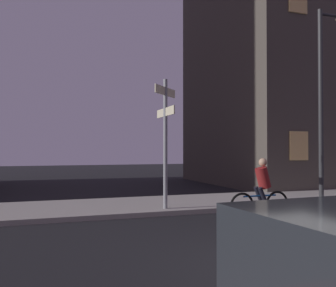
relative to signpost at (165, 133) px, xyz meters
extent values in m
plane|color=black|center=(0.21, -5.35, -2.33)|extent=(80.00, 80.00, 0.00)
cube|color=#9E9991|center=(0.21, 1.20, -2.26)|extent=(40.00, 3.28, 0.14)
cylinder|color=gray|center=(0.00, 0.00, -0.32)|extent=(0.12, 0.12, 3.74)
cube|color=beige|center=(0.00, 0.00, 1.20)|extent=(0.92, 0.92, 0.24)
cube|color=beige|center=(0.00, 0.00, 0.59)|extent=(0.03, 1.52, 0.24)
cylinder|color=#2D2D30|center=(5.80, 0.25, 1.11)|extent=(0.16, 0.16, 6.61)
cylinder|color=#2D2D30|center=(6.26, 0.25, 4.26)|extent=(0.93, 0.10, 0.10)
torus|color=black|center=(1.56, -1.61, -1.97)|extent=(0.72, 0.08, 0.72)
torus|color=black|center=(2.66, -1.58, -1.97)|extent=(0.72, 0.08, 0.72)
cylinder|color=#1959A5|center=(2.11, -1.60, -1.72)|extent=(1.00, 0.07, 0.04)
cylinder|color=maroon|center=(2.21, -1.60, -1.25)|extent=(0.46, 0.33, 0.61)
sphere|color=tan|center=(2.21, -1.60, -0.83)|extent=(0.22, 0.22, 0.22)
cylinder|color=black|center=(2.16, -1.69, -1.75)|extent=(0.34, 0.13, 0.55)
cylinder|color=black|center=(2.16, -1.51, -1.75)|extent=(0.34, 0.13, 0.55)
cube|color=#4C443D|center=(11.21, 7.10, 5.30)|extent=(12.11, 9.19, 15.27)
cube|color=#F2C672|center=(6.67, 2.48, -0.33)|extent=(0.90, 0.06, 1.20)
camera|label=1|loc=(-3.36, -9.95, -0.50)|focal=38.92mm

